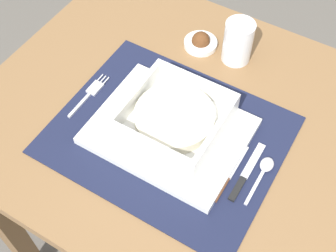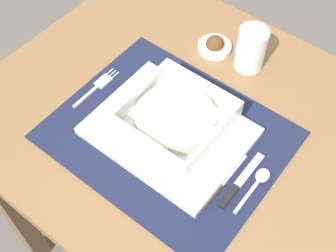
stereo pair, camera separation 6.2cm
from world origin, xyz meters
name	(u,v)px [view 1 (the left image)]	position (x,y,z in m)	size (l,w,h in m)	color
ground_plane	(182,251)	(0.00, 0.00, 0.00)	(6.00, 6.00, 0.00)	#59544C
dining_table	(189,153)	(0.00, 0.00, 0.61)	(0.85, 0.67, 0.73)	brown
placemat	(168,135)	(-0.02, -0.06, 0.74)	(0.43, 0.35, 0.00)	#191E38
serving_plate	(169,131)	(-0.02, -0.05, 0.75)	(0.28, 0.22, 0.02)	white
porridge_bowl	(174,118)	(-0.02, -0.04, 0.77)	(0.18, 0.18, 0.05)	white
fork	(91,93)	(-0.21, -0.05, 0.74)	(0.02, 0.13, 0.00)	silver
spoon	(265,169)	(0.17, -0.03, 0.74)	(0.02, 0.11, 0.01)	silver
butter_knife	(245,175)	(0.14, -0.06, 0.74)	(0.01, 0.13, 0.01)	black
bread_knife	(228,176)	(0.12, -0.08, 0.74)	(0.01, 0.13, 0.01)	#59331E
drinking_glass	(238,44)	(0.00, 0.20, 0.78)	(0.06, 0.06, 0.10)	white
condiment_saucer	(201,42)	(-0.08, 0.19, 0.74)	(0.07, 0.07, 0.04)	white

